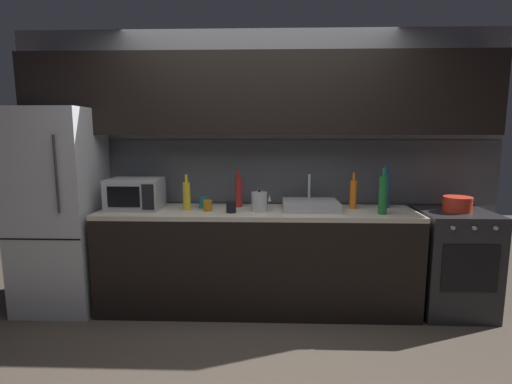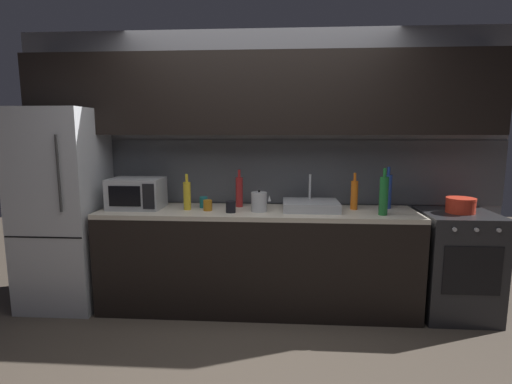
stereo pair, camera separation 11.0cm
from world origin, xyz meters
TOP-DOWN VIEW (x-y plane):
  - ground_plane at (0.00, 0.00)m, footprint 10.00×10.00m
  - back_wall at (0.00, 1.20)m, footprint 4.49×0.44m
  - counter_run at (0.00, 0.90)m, footprint 2.75×0.60m
  - refrigerator at (-1.76, 0.90)m, footprint 0.68×0.69m
  - oven_range at (1.72, 0.90)m, footprint 0.60×0.62m
  - microwave at (-1.08, 0.92)m, footprint 0.46×0.35m
  - sink_basin at (0.47, 0.93)m, footprint 0.48×0.38m
  - kettle at (0.02, 0.84)m, footprint 0.17×0.14m
  - wine_bottle_yellow at (-0.61, 0.88)m, footprint 0.06×0.06m
  - wine_bottle_orange at (0.85, 0.99)m, footprint 0.06×0.06m
  - wine_bottle_red at (-0.17, 1.04)m, footprint 0.07×0.07m
  - wine_bottle_blue at (1.15, 1.05)m, footprint 0.07×0.07m
  - wine_bottle_green at (1.05, 0.76)m, footprint 0.07×0.07m
  - mug_dark at (-0.21, 0.78)m, footprint 0.08×0.08m
  - mug_amber at (-0.42, 0.85)m, footprint 0.08×0.08m
  - mug_teal at (-0.49, 0.97)m, footprint 0.07×0.07m
  - cooking_pot at (1.72, 0.90)m, footprint 0.24×0.24m

SIDE VIEW (x-z plane):
  - ground_plane at x=0.00m, z-range 0.00..0.00m
  - counter_run at x=0.00m, z-range 0.00..0.90m
  - oven_range at x=1.72m, z-range 0.00..0.90m
  - refrigerator at x=-1.76m, z-range 0.00..1.78m
  - sink_basin at x=0.47m, z-range 0.79..1.09m
  - mug_amber at x=-0.42m, z-range 0.90..0.99m
  - mug_dark at x=-0.21m, z-range 0.90..1.00m
  - mug_teal at x=-0.49m, z-range 0.90..1.00m
  - cooking_pot at x=1.72m, z-range 0.90..1.03m
  - kettle at x=0.02m, z-range 0.89..1.08m
  - wine_bottle_yellow at x=-0.61m, z-range 0.87..1.18m
  - wine_bottle_orange at x=0.85m, z-range 0.87..1.19m
  - microwave at x=-1.08m, z-range 0.90..1.17m
  - wine_bottle_red at x=-0.17m, z-range 0.87..1.21m
  - wine_bottle_blue at x=1.15m, z-range 0.87..1.24m
  - wine_bottle_green at x=1.05m, z-range 0.87..1.26m
  - back_wall at x=0.00m, z-range 0.30..2.80m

